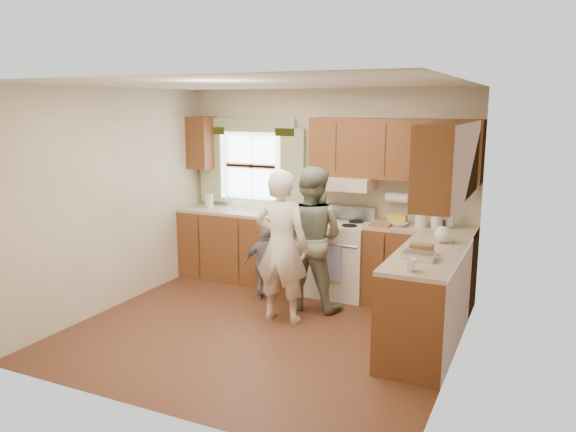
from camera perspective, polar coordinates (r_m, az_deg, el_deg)
The scene contains 6 objects.
room at distance 5.60m, azimuth -2.66°, elevation 0.37°, with size 3.80×3.80×3.80m.
kitchen_fixtures at distance 6.42m, azimuth 6.74°, elevation -2.05°, with size 3.80×2.25×2.15m.
stove at distance 6.94m, azimuth 5.14°, elevation -4.17°, with size 0.76×0.67×1.07m.
woman_left at distance 5.97m, azimuth -0.67°, elevation -3.09°, with size 0.60×0.40×1.65m, color silver.
woman_right at distance 6.37m, azimuth 2.31°, elevation -2.25°, with size 0.80×0.62×1.64m, color #2E482F.
child at distance 6.70m, azimuth -2.27°, elevation -4.87°, with size 0.52×0.22×0.90m, color gray.
Camera 1 is at (2.56, -4.86, 2.30)m, focal length 35.00 mm.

